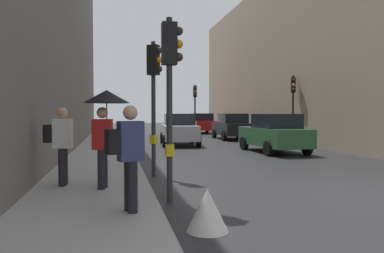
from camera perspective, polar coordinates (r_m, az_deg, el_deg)
name	(u,v)px	position (r m, az deg, el deg)	size (l,w,h in m)	color
ground_plane	(357,192)	(9.36, 23.96, -9.20)	(120.00, 120.00, 0.00)	#28282B
sidewalk_kerb	(100,162)	(13.55, -13.87, -5.27)	(2.57, 40.00, 0.16)	#A8A5A0
building_facade_right	(370,57)	(26.59, 25.68, 9.53)	(12.00, 35.67, 10.67)	gray
traffic_light_far_median	(195,101)	(28.40, 0.46, 3.95)	(0.25, 0.43, 3.95)	#2D2D2D
traffic_light_near_left	(171,75)	(7.55, -3.31, 7.83)	(0.43, 0.24, 3.71)	#2D2D2D
traffic_light_near_right	(154,84)	(10.62, -5.83, 6.54)	(0.44, 0.39, 3.81)	#2D2D2D
traffic_light_mid_street	(293,97)	(21.33, 15.24, 4.34)	(0.33, 0.45, 3.87)	#2D2D2D
car_green_estate	(274,133)	(17.37, 12.49, -1.01)	(2.15, 4.27, 1.76)	#2D6038
car_silver_hatchback	(179,129)	(20.97, -1.97, -0.43)	(2.28, 4.33, 1.76)	#BCBCC1
car_red_sedan	(201,123)	(33.16, 1.45, 0.50)	(2.06, 4.22, 1.76)	red
car_dark_suv	(232,126)	(25.45, 6.14, 0.00)	(2.11, 4.25, 1.76)	black
pedestrian_with_umbrella	(105,111)	(8.27, -13.15, 2.29)	(1.00, 1.00, 2.14)	black
pedestrian_with_black_backpack	(61,141)	(8.92, -19.48, -2.16)	(0.63, 0.36, 1.77)	black
pedestrian_with_grey_backpack	(128,152)	(6.24, -9.79, -3.85)	(0.65, 0.43, 1.77)	black
warning_sign_triangle	(207,210)	(5.80, 2.38, -12.68)	(0.64, 0.64, 0.65)	silver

